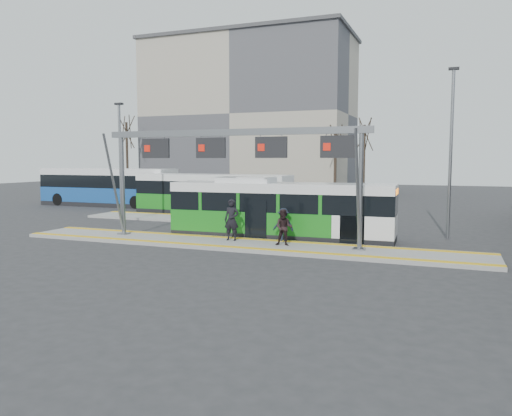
{
  "coord_description": "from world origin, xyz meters",
  "views": [
    {
      "loc": [
        9.03,
        -20.79,
        3.98
      ],
      "look_at": [
        -0.28,
        3.0,
        1.47
      ],
      "focal_mm": 35.0,
      "sensor_mm": 36.0,
      "label": 1
    }
  ],
  "objects_px": {
    "passenger_b": "(284,227)",
    "passenger_a": "(232,220)",
    "passenger_c": "(283,225)",
    "gantry": "(233,152)",
    "hero_bus": "(280,211)"
  },
  "relations": [
    {
      "from": "gantry",
      "to": "passenger_a",
      "type": "height_order",
      "value": "gantry"
    },
    {
      "from": "passenger_b",
      "to": "passenger_a",
      "type": "bearing_deg",
      "value": 161.64
    },
    {
      "from": "passenger_b",
      "to": "passenger_c",
      "type": "xyz_separation_m",
      "value": [
        -0.38,
        1.06,
        -0.03
      ]
    },
    {
      "from": "passenger_c",
      "to": "passenger_b",
      "type": "bearing_deg",
      "value": -65.45
    },
    {
      "from": "hero_bus",
      "to": "passenger_c",
      "type": "height_order",
      "value": "hero_bus"
    },
    {
      "from": "hero_bus",
      "to": "passenger_a",
      "type": "relative_size",
      "value": 5.78
    },
    {
      "from": "gantry",
      "to": "passenger_a",
      "type": "bearing_deg",
      "value": 126.67
    },
    {
      "from": "hero_bus",
      "to": "passenger_a",
      "type": "height_order",
      "value": "hero_bus"
    },
    {
      "from": "gantry",
      "to": "passenger_b",
      "type": "distance_m",
      "value": 4.21
    },
    {
      "from": "gantry",
      "to": "passenger_c",
      "type": "height_order",
      "value": "gantry"
    },
    {
      "from": "gantry",
      "to": "hero_bus",
      "type": "xyz_separation_m",
      "value": [
        1.45,
        2.56,
        -2.89
      ]
    },
    {
      "from": "passenger_a",
      "to": "passenger_b",
      "type": "relative_size",
      "value": 1.2
    },
    {
      "from": "passenger_c",
      "to": "gantry",
      "type": "bearing_deg",
      "value": -153.78
    },
    {
      "from": "passenger_a",
      "to": "passenger_b",
      "type": "height_order",
      "value": "passenger_a"
    },
    {
      "from": "hero_bus",
      "to": "passenger_a",
      "type": "xyz_separation_m",
      "value": [
        -1.64,
        -2.31,
        -0.28
      ]
    }
  ]
}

